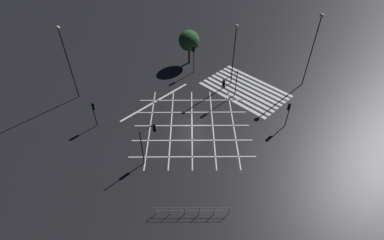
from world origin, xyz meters
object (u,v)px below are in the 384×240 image
at_px(traffic_light_sw_main, 288,110).
at_px(traffic_light_ne_cross, 94,109).
at_px(street_lamp_west, 316,36).
at_px(traffic_light_se_cross, 193,54).
at_px(traffic_light_median_south, 229,82).
at_px(street_lamp_east, 66,54).
at_px(traffic_light_median_north, 149,136).
at_px(street_lamp_far, 235,46).
at_px(street_tree_near, 189,41).

bearing_deg(traffic_light_sw_main, traffic_light_ne_cross, 44.30).
distance_m(traffic_light_sw_main, street_lamp_west, 11.10).
distance_m(traffic_light_se_cross, traffic_light_ne_cross, 16.51).
distance_m(traffic_light_median_south, street_lamp_east, 20.35).
xyz_separation_m(traffic_light_se_cross, street_lamp_east, (6.80, 15.18, 3.27)).
bearing_deg(traffic_light_median_south, traffic_light_median_north, 3.08).
bearing_deg(traffic_light_se_cross, street_lamp_west, 123.51).
relative_size(traffic_light_ne_cross, street_lamp_west, 0.33).
relative_size(street_lamp_east, street_lamp_far, 1.14).
bearing_deg(street_tree_near, street_lamp_west, -155.62).
bearing_deg(traffic_light_sw_main, street_tree_near, -7.34).
xyz_separation_m(traffic_light_se_cross, street_lamp_far, (-5.80, -1.74, 2.64)).
bearing_deg(street_lamp_far, traffic_light_sw_main, 166.25).
distance_m(traffic_light_sw_main, traffic_light_median_north, 16.36).
distance_m(traffic_light_sw_main, traffic_light_median_south, 8.18).
height_order(street_lamp_east, street_tree_near, street_lamp_east).
relative_size(traffic_light_median_south, street_lamp_far, 0.43).
bearing_deg(street_tree_near, traffic_light_sw_main, 172.66).
bearing_deg(traffic_light_se_cross, traffic_light_median_north, 29.60).
bearing_deg(traffic_light_se_cross, street_lamp_east, -24.13).
relative_size(street_lamp_west, street_lamp_far, 1.16).
bearing_deg(traffic_light_median_north, street_tree_near, 33.50).
height_order(traffic_light_se_cross, street_tree_near, street_tree_near).
height_order(traffic_light_ne_cross, street_lamp_west, street_lamp_west).
bearing_deg(street_lamp_east, traffic_light_median_south, -137.57).
xyz_separation_m(traffic_light_sw_main, traffic_light_ne_cross, (16.11, 15.71, -0.02)).
bearing_deg(street_lamp_east, street_tree_near, -104.32).
distance_m(traffic_light_se_cross, street_lamp_far, 6.60).
bearing_deg(traffic_light_ne_cross, traffic_light_sw_main, -45.70).
bearing_deg(traffic_light_ne_cross, street_lamp_east, 79.03).
bearing_deg(street_lamp_far, traffic_light_median_south, 122.73).
relative_size(street_lamp_east, street_lamp_west, 0.98).
distance_m(traffic_light_median_north, traffic_light_ne_cross, 8.84).
distance_m(street_lamp_east, street_tree_near, 17.54).
distance_m(traffic_light_se_cross, street_lamp_east, 16.95).
bearing_deg(street_lamp_west, traffic_light_se_cross, 33.51).
bearing_deg(street_lamp_east, street_lamp_far, -126.68).
distance_m(traffic_light_median_north, street_lamp_east, 15.84).
relative_size(traffic_light_median_south, street_lamp_west, 0.37).
relative_size(traffic_light_median_south, traffic_light_median_north, 0.84).
bearing_deg(street_lamp_far, street_lamp_west, -136.55).
height_order(traffic_light_sw_main, traffic_light_ne_cross, traffic_light_sw_main).
bearing_deg(street_lamp_west, street_lamp_east, 50.11).
bearing_deg(street_lamp_west, traffic_light_sw_main, 107.09).
relative_size(traffic_light_median_south, traffic_light_ne_cross, 1.13).
bearing_deg(traffic_light_se_cross, traffic_light_ne_cross, 0.00).
bearing_deg(street_lamp_far, street_lamp_east, 53.32).
relative_size(traffic_light_sw_main, traffic_light_se_cross, 0.77).
xyz_separation_m(traffic_light_median_south, traffic_light_median_north, (-0.74, 13.70, 0.46)).
distance_m(street_lamp_west, street_lamp_far, 10.29).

